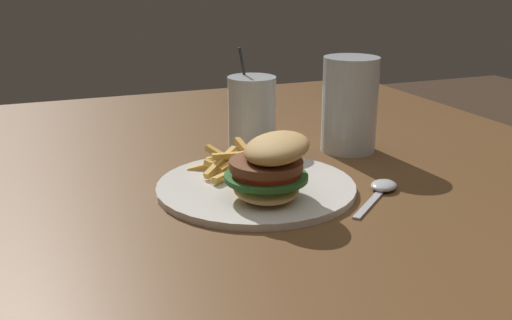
% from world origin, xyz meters
% --- Properties ---
extents(dining_table, '(1.65, 1.03, 0.74)m').
position_xyz_m(dining_table, '(0.00, 0.00, 0.64)').
color(dining_table, brown).
rests_on(dining_table, ground_plane).
extents(meal_plate_near, '(0.29, 0.29, 0.11)m').
position_xyz_m(meal_plate_near, '(-0.07, -0.10, 0.77)').
color(meal_plate_near, white).
rests_on(meal_plate_near, dining_table).
extents(beer_glass, '(0.10, 0.10, 0.16)m').
position_xyz_m(beer_glass, '(-0.22, 0.12, 0.82)').
color(beer_glass, silver).
rests_on(beer_glass, dining_table).
extents(juice_glass, '(0.09, 0.09, 0.17)m').
position_xyz_m(juice_glass, '(-0.30, -0.03, 0.80)').
color(juice_glass, silver).
rests_on(juice_glass, dining_table).
extents(spoon, '(0.11, 0.13, 0.01)m').
position_xyz_m(spoon, '(-0.02, 0.07, 0.74)').
color(spoon, silver).
rests_on(spoon, dining_table).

